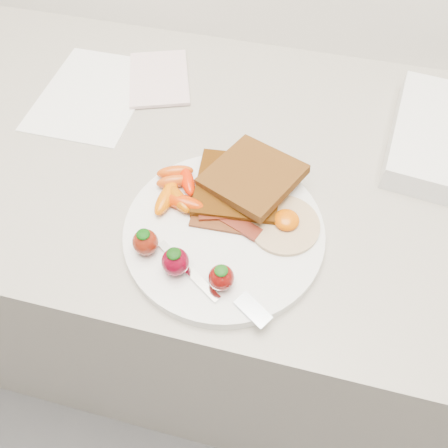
# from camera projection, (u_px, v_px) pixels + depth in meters

# --- Properties ---
(counter) EXTENTS (2.00, 0.60, 0.90)m
(counter) POSITION_uv_depth(u_px,v_px,m) (242.00, 287.00, 1.05)
(counter) COLOR gray
(counter) RESTS_ON ground
(plate) EXTENTS (0.27, 0.27, 0.02)m
(plate) POSITION_uv_depth(u_px,v_px,m) (224.00, 232.00, 0.59)
(plate) COLOR white
(plate) RESTS_ON counter
(toast_lower) EXTENTS (0.13, 0.13, 0.01)m
(toast_lower) POSITION_uv_depth(u_px,v_px,m) (238.00, 186.00, 0.61)
(toast_lower) COLOR black
(toast_lower) RESTS_ON plate
(toast_upper) EXTENTS (0.15, 0.15, 0.03)m
(toast_upper) POSITION_uv_depth(u_px,v_px,m) (252.00, 176.00, 0.61)
(toast_upper) COLOR #4F3311
(toast_upper) RESTS_ON toast_lower
(fried_egg) EXTENTS (0.12, 0.12, 0.02)m
(fried_egg) POSITION_uv_depth(u_px,v_px,m) (285.00, 223.00, 0.58)
(fried_egg) COLOR beige
(fried_egg) RESTS_ON plate
(bacon_strips) EXTENTS (0.10, 0.06, 0.01)m
(bacon_strips) POSITION_uv_depth(u_px,v_px,m) (227.00, 219.00, 0.59)
(bacon_strips) COLOR #4E1E0D
(bacon_strips) RESTS_ON plate
(baby_carrots) EXTENTS (0.09, 0.10, 0.02)m
(baby_carrots) POSITION_uv_depth(u_px,v_px,m) (177.00, 190.00, 0.61)
(baby_carrots) COLOR #CB4B10
(baby_carrots) RESTS_ON plate
(strawberries) EXTENTS (0.14, 0.06, 0.04)m
(strawberries) POSITION_uv_depth(u_px,v_px,m) (178.00, 259.00, 0.53)
(strawberries) COLOR maroon
(strawberries) RESTS_ON plate
(fork) EXTENTS (0.16, 0.09, 0.00)m
(fork) POSITION_uv_depth(u_px,v_px,m) (217.00, 288.00, 0.53)
(fork) COLOR white
(fork) RESTS_ON plate
(paper_sheet) EXTENTS (0.17, 0.23, 0.00)m
(paper_sheet) POSITION_uv_depth(u_px,v_px,m) (93.00, 94.00, 0.76)
(paper_sheet) COLOR white
(paper_sheet) RESTS_ON counter
(notepad) EXTENTS (0.15, 0.18, 0.01)m
(notepad) POSITION_uv_depth(u_px,v_px,m) (159.00, 78.00, 0.78)
(notepad) COLOR silver
(notepad) RESTS_ON paper_sheet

